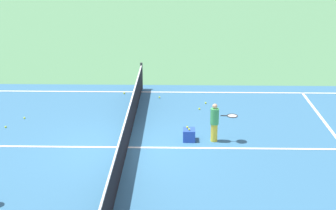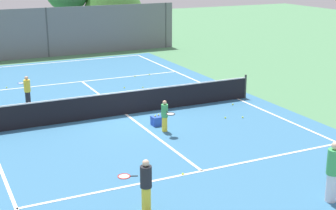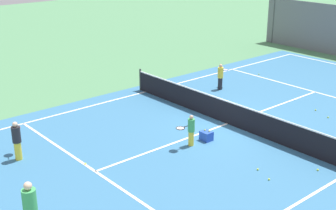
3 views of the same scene
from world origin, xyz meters
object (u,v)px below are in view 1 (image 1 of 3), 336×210
ball_crate (189,135)px  tennis_ball_3 (24,118)px  tennis_ball_4 (124,93)px  tennis_ball_8 (159,97)px  tennis_ball_9 (199,109)px  tennis_ball_1 (6,127)px  tennis_ball_2 (206,103)px  player_1 (215,122)px

ball_crate → tennis_ball_3: ball_crate is taller
ball_crate → tennis_ball_3: size_ratio=6.49×
tennis_ball_4 → tennis_ball_8: bearing=-109.3°
tennis_ball_8 → tennis_ball_9: bearing=-131.6°
tennis_ball_4 → tennis_ball_9: size_ratio=1.00×
tennis_ball_4 → tennis_ball_8: (-0.49, -1.40, 0.00)m
tennis_ball_1 → tennis_ball_8: bearing=-56.4°
tennis_ball_2 → tennis_ball_8: 1.86m
tennis_ball_2 → ball_crate: bearing=169.0°
player_1 → tennis_ball_2: player_1 is taller
ball_crate → tennis_ball_8: bearing=14.4°
ball_crate → tennis_ball_3: (1.76, 5.58, -0.15)m
tennis_ball_1 → tennis_ball_8: same height
tennis_ball_4 → tennis_ball_9: same height
player_1 → ball_crate: size_ratio=2.80×
ball_crate → tennis_ball_4: (4.64, 2.47, -0.15)m
tennis_ball_9 → tennis_ball_1: bearing=106.8°
player_1 → tennis_ball_8: size_ratio=18.17×
ball_crate → tennis_ball_1: (0.91, 5.95, -0.15)m
tennis_ball_4 → tennis_ball_8: 1.49m
player_1 → tennis_ball_2: size_ratio=18.17×
tennis_ball_8 → tennis_ball_2: bearing=-110.5°
tennis_ball_4 → tennis_ball_2: bearing=-109.9°
ball_crate → tennis_ball_9: 2.87m
tennis_ball_3 → ball_crate: bearing=-107.5°
tennis_ball_1 → ball_crate: bearing=-98.7°
tennis_ball_2 → tennis_ball_3: 6.50m
tennis_ball_2 → tennis_ball_8: same height
tennis_ball_2 → tennis_ball_4: same height
tennis_ball_3 → tennis_ball_2: bearing=-74.5°
tennis_ball_4 → tennis_ball_9: bearing=-122.0°
ball_crate → tennis_ball_8: 4.29m
ball_crate → tennis_ball_9: (2.83, -0.42, -0.15)m
player_1 → tennis_ball_2: (3.54, 0.11, -0.59)m
tennis_ball_2 → tennis_ball_9: same height
tennis_ball_9 → tennis_ball_3: bearing=100.2°
tennis_ball_1 → tennis_ball_9: (1.92, -6.37, 0.00)m
player_1 → tennis_ball_3: 6.65m
ball_crate → tennis_ball_1: ball_crate is taller
tennis_ball_1 → tennis_ball_3: 0.93m
tennis_ball_2 → tennis_ball_9: size_ratio=1.00×
player_1 → tennis_ball_8: bearing=23.8°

